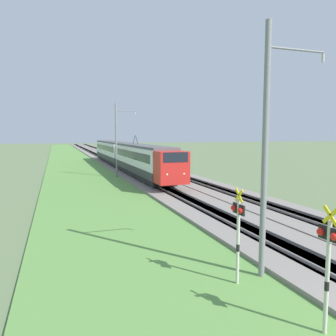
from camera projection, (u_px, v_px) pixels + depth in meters
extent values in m
cube|color=gray|center=(115.00, 165.00, 55.78)|extent=(240.00, 4.40, 0.30)
cube|color=gray|center=(141.00, 164.00, 57.27)|extent=(240.00, 4.40, 0.30)
cube|color=#4C4238|center=(115.00, 165.00, 55.78)|extent=(240.00, 1.57, 0.30)
cube|color=gray|center=(112.00, 164.00, 55.58)|extent=(240.00, 0.07, 0.15)
cube|color=gray|center=(118.00, 163.00, 55.93)|extent=(240.00, 0.07, 0.15)
cube|color=#4C4238|center=(141.00, 164.00, 57.27)|extent=(240.00, 1.57, 0.30)
cube|color=gray|center=(138.00, 163.00, 57.07)|extent=(240.00, 0.07, 0.15)
cube|color=gray|center=(144.00, 163.00, 57.42)|extent=(240.00, 0.07, 0.15)
cube|color=#5B8E42|center=(77.00, 167.00, 53.71)|extent=(240.00, 9.32, 0.12)
cube|color=red|center=(171.00, 167.00, 28.78)|extent=(2.18, 2.69, 2.85)
cube|color=black|center=(173.00, 157.00, 28.38)|extent=(1.57, 2.24, 0.86)
sphere|color=#F2EAC6|center=(167.00, 174.00, 27.60)|extent=(0.20, 0.20, 0.20)
sphere|color=#F2EAC6|center=(184.00, 174.00, 28.10)|extent=(0.20, 0.20, 0.20)
cube|color=#2D2D33|center=(141.00, 167.00, 38.95)|extent=(19.22, 2.81, 0.80)
cube|color=silver|center=(141.00, 155.00, 38.80)|extent=(19.22, 2.81, 2.05)
cube|color=black|center=(141.00, 154.00, 38.79)|extent=(17.69, 2.83, 0.86)
cube|color=#515156|center=(141.00, 146.00, 38.69)|extent=(19.22, 2.58, 0.25)
cube|color=black|center=(141.00, 173.00, 39.02)|extent=(18.26, 2.38, 0.55)
cylinder|color=black|center=(156.00, 181.00, 31.48)|extent=(0.86, 0.12, 0.86)
cylinder|color=black|center=(167.00, 180.00, 31.83)|extent=(0.86, 0.12, 0.86)
cube|color=#2D2D33|center=(112.00, 156.00, 58.61)|extent=(21.41, 2.81, 0.80)
cube|color=silver|center=(112.00, 148.00, 58.47)|extent=(21.41, 2.81, 2.05)
cube|color=black|center=(112.00, 147.00, 58.45)|extent=(19.69, 2.83, 0.86)
cube|color=#515156|center=(112.00, 142.00, 58.35)|extent=(21.41, 2.58, 0.25)
cube|color=black|center=(112.00, 160.00, 58.68)|extent=(20.34, 2.38, 0.55)
cylinder|color=black|center=(134.00, 140.00, 41.27)|extent=(0.06, 0.33, 1.08)
cylinder|color=black|center=(137.00, 140.00, 41.38)|extent=(0.06, 0.33, 1.08)
cube|color=black|center=(161.00, 189.00, 31.75)|extent=(0.10, 0.10, 0.00)
cylinder|color=beige|center=(327.00, 280.00, 8.44)|extent=(0.11, 0.11, 3.14)
cylinder|color=black|center=(327.00, 286.00, 8.46)|extent=(0.12, 0.12, 0.25)
cube|color=black|center=(329.00, 234.00, 8.32)|extent=(0.70, 0.06, 0.36)
sphere|color=red|center=(334.00, 237.00, 8.08)|extent=(0.20, 0.20, 0.20)
sphere|color=red|center=(321.00, 232.00, 8.51)|extent=(0.20, 0.20, 0.20)
cube|color=yellow|center=(330.00, 216.00, 8.27)|extent=(0.49, 0.03, 0.49)
cube|color=yellow|center=(330.00, 216.00, 8.27)|extent=(0.49, 0.03, 0.49)
cylinder|color=beige|center=(238.00, 243.00, 11.32)|extent=(0.11, 0.11, 3.12)
cylinder|color=black|center=(238.00, 248.00, 11.34)|extent=(0.12, 0.12, 0.25)
cube|color=black|center=(239.00, 209.00, 11.20)|extent=(0.70, 0.06, 0.36)
sphere|color=red|center=(240.00, 211.00, 10.96)|extent=(0.20, 0.20, 0.20)
sphere|color=red|center=(234.00, 208.00, 11.39)|extent=(0.20, 0.20, 0.20)
cube|color=yellow|center=(239.00, 196.00, 11.15)|extent=(0.49, 0.03, 0.49)
cube|color=yellow|center=(239.00, 196.00, 11.15)|extent=(0.49, 0.03, 0.49)
cylinder|color=slate|center=(265.00, 154.00, 11.61)|extent=(0.22, 0.22, 9.21)
cylinder|color=slate|center=(297.00, 50.00, 11.62)|extent=(0.08, 2.40, 0.08)
cylinder|color=#B2ADA8|center=(323.00, 58.00, 12.03)|extent=(0.10, 0.10, 0.30)
cylinder|color=slate|center=(116.00, 141.00, 39.60)|extent=(0.22, 0.22, 9.04)
cylinder|color=slate|center=(126.00, 111.00, 39.62)|extent=(0.08, 2.40, 0.08)
cylinder|color=#B2ADA8|center=(135.00, 113.00, 40.03)|extent=(0.10, 0.10, 0.30)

